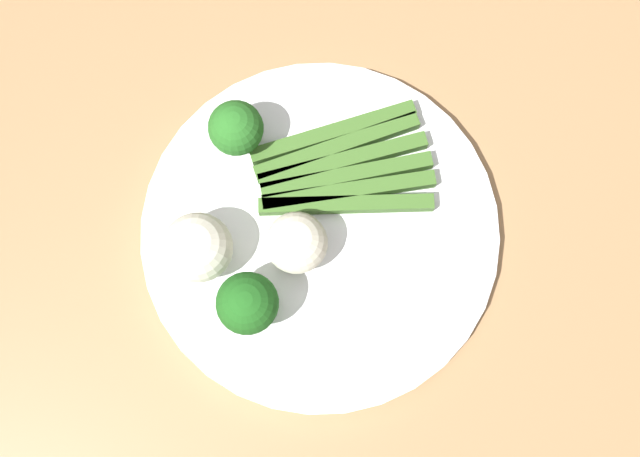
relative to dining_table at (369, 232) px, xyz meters
The scene contains 8 objects.
ground_plane 0.68m from the dining_table, ahead, with size 6.00×6.00×0.02m, color #B7A88E.
dining_table is the anchor object (origin of this frame).
plate 0.12m from the dining_table, 71.93° to the right, with size 0.29×0.29×0.01m, color white.
asparagus_bundle 0.13m from the dining_table, 139.47° to the right, with size 0.09×0.14×0.01m.
broccoli_outer_edge 0.20m from the dining_table, 57.47° to the right, with size 0.05×0.05×0.06m.
broccoli_front 0.19m from the dining_table, 122.35° to the right, with size 0.04×0.04×0.05m.
cauliflower_back_right 0.16m from the dining_table, 67.39° to the right, with size 0.05×0.05×0.05m, color silver.
cauliflower_back 0.20m from the dining_table, 80.90° to the right, with size 0.05×0.05×0.05m, color white.
Camera 1 is at (0.14, -0.07, 1.36)m, focal length 41.40 mm.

